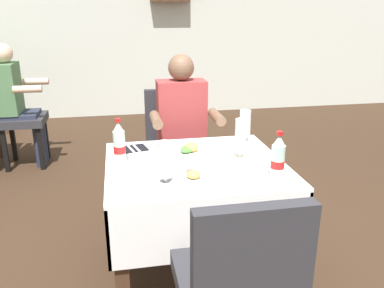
% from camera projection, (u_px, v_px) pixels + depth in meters
% --- Properties ---
extents(ground_plane, '(11.00, 11.00, 0.00)m').
position_uv_depth(ground_plane, '(214.00, 272.00, 2.48)').
color(ground_plane, '#382619').
extents(back_wall, '(11.00, 0.12, 2.96)m').
position_uv_depth(back_wall, '(150.00, 16.00, 5.85)').
color(back_wall, silver).
rests_on(back_wall, ground).
extents(main_dining_table, '(1.01, 0.89, 0.73)m').
position_uv_depth(main_dining_table, '(195.00, 190.00, 2.31)').
color(main_dining_table, white).
rests_on(main_dining_table, ground).
extents(chair_far_diner_seat, '(0.44, 0.50, 0.97)m').
position_uv_depth(chair_far_diner_seat, '(174.00, 145.00, 3.09)').
color(chair_far_diner_seat, '#2D2D33').
rests_on(chair_far_diner_seat, ground).
extents(chair_near_camera_side, '(0.44, 0.50, 0.97)m').
position_uv_depth(chair_near_camera_side, '(237.00, 283.00, 1.53)').
color(chair_near_camera_side, '#2D2D33').
rests_on(chair_near_camera_side, ground).
extents(seated_diner_far, '(0.50, 0.46, 1.26)m').
position_uv_depth(seated_diner_far, '(183.00, 130.00, 2.94)').
color(seated_diner_far, '#282D42').
rests_on(seated_diner_far, ground).
extents(plate_near_camera, '(0.22, 0.22, 0.05)m').
position_uv_depth(plate_near_camera, '(192.00, 177.00, 2.03)').
color(plate_near_camera, white).
rests_on(plate_near_camera, main_dining_table).
extents(plate_far_diner, '(0.25, 0.25, 0.07)m').
position_uv_depth(plate_far_diner, '(190.00, 150.00, 2.40)').
color(plate_far_diner, white).
rests_on(plate_far_diner, main_dining_table).
extents(beer_glass_left, '(0.07, 0.07, 0.21)m').
position_uv_depth(beer_glass_left, '(245.00, 125.00, 2.58)').
color(beer_glass_left, white).
rests_on(beer_glass_left, main_dining_table).
extents(beer_glass_middle, '(0.07, 0.07, 0.24)m').
position_uv_depth(beer_glass_middle, '(240.00, 138.00, 2.29)').
color(beer_glass_middle, white).
rests_on(beer_glass_middle, main_dining_table).
extents(beer_glass_right, '(0.07, 0.07, 0.22)m').
position_uv_depth(beer_glass_right, '(165.00, 162.00, 1.95)').
color(beer_glass_right, white).
rests_on(beer_glass_right, main_dining_table).
extents(cola_bottle_primary, '(0.07, 0.07, 0.26)m').
position_uv_depth(cola_bottle_primary, '(278.00, 159.00, 2.00)').
color(cola_bottle_primary, silver).
rests_on(cola_bottle_primary, main_dining_table).
extents(cola_bottle_secondary, '(0.07, 0.07, 0.26)m').
position_uv_depth(cola_bottle_secondary, '(119.00, 144.00, 2.20)').
color(cola_bottle_secondary, silver).
rests_on(cola_bottle_secondary, main_dining_table).
extents(napkin_cutlery_set, '(0.20, 0.20, 0.01)m').
position_uv_depth(napkin_cutlery_set, '(133.00, 149.00, 2.47)').
color(napkin_cutlery_set, black).
rests_on(napkin_cutlery_set, main_dining_table).
extents(background_chair_right, '(0.50, 0.44, 0.97)m').
position_uv_depth(background_chair_right, '(13.00, 114.00, 4.00)').
color(background_chair_right, '#2D2D33').
rests_on(background_chair_right, ground).
extents(background_patron, '(0.46, 0.50, 1.26)m').
position_uv_depth(background_patron, '(16.00, 99.00, 3.96)').
color(background_patron, '#282D42').
rests_on(background_patron, ground).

